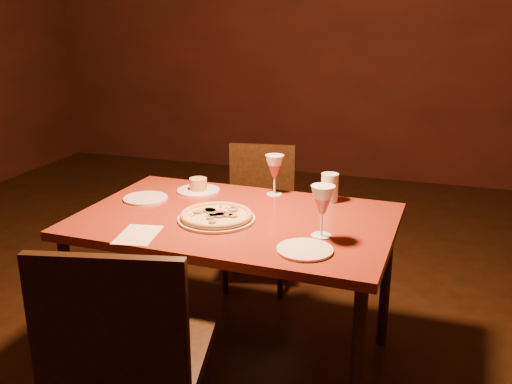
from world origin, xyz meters
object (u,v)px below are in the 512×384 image
(chair_near, at_px, (128,359))
(chair_far, at_px, (259,208))
(pizza_plate, at_px, (216,216))
(dining_table, at_px, (236,230))

(chair_near, distance_m, chair_far, 1.65)
(chair_near, bearing_deg, chair_far, 81.43)
(chair_near, height_order, pizza_plate, chair_near)
(chair_near, bearing_deg, dining_table, 73.93)
(dining_table, bearing_deg, pizza_plate, -130.54)
(chair_near, bearing_deg, pizza_plate, 78.15)
(dining_table, xyz_separation_m, pizza_plate, (-0.06, -0.07, 0.08))
(dining_table, distance_m, pizza_plate, 0.12)
(chair_near, xyz_separation_m, pizza_plate, (-0.01, 0.75, 0.20))
(dining_table, xyz_separation_m, chair_far, (-0.17, 0.83, -0.19))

